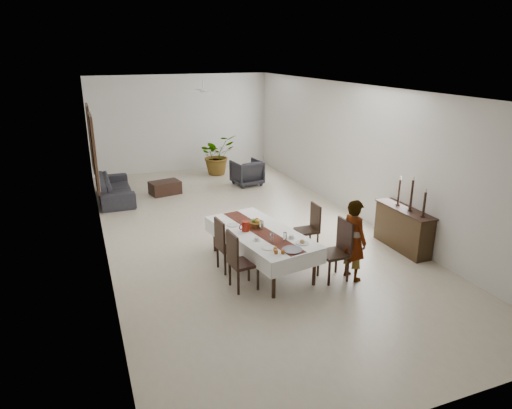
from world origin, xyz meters
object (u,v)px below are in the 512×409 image
object	(u,v)px
sideboard_body	(403,229)
sofa	(115,188)
dining_table_top	(261,233)
woman	(354,240)
red_pitcher	(246,226)

from	to	relation	value
sideboard_body	sofa	size ratio (longest dim) A/B	0.64
dining_table_top	sideboard_body	world-z (taller)	sideboard_body
woman	sofa	xyz separation A→B (m)	(-3.58, 6.35, -0.43)
sideboard_body	sofa	bearing A→B (deg)	133.23
woman	sideboard_body	xyz separation A→B (m)	(1.69, 0.74, -0.32)
dining_table_top	sofa	bearing A→B (deg)	102.62
dining_table_top	woman	bearing A→B (deg)	-46.62
dining_table_top	sideboard_body	bearing A→B (deg)	-15.19
sideboard_body	dining_table_top	bearing A→B (deg)	174.72
red_pitcher	woman	size ratio (longest dim) A/B	0.13
woman	sideboard_body	bearing A→B (deg)	-78.27
woman	sideboard_body	size ratio (longest dim) A/B	1.05
dining_table_top	red_pitcher	xyz separation A→B (m)	(-0.26, 0.10, 0.13)
red_pitcher	sideboard_body	distance (m)	3.37
red_pitcher	sideboard_body	bearing A→B (deg)	-6.59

